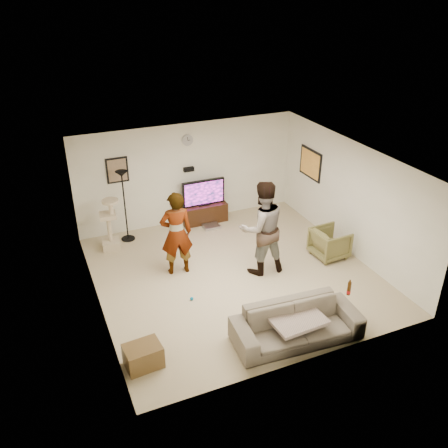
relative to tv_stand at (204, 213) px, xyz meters
name	(u,v)px	position (x,y,z in m)	size (l,w,h in m)	color
floor	(234,274)	(-0.29, -2.50, -0.25)	(5.50, 5.50, 0.02)	tan
ceiling	(235,160)	(-0.29, -2.50, 2.27)	(5.50, 5.50, 0.02)	white
wall_back	(188,174)	(-0.29, 0.25, 1.01)	(5.50, 0.04, 2.50)	beige
wall_front	(310,297)	(-0.29, -5.25, 1.01)	(5.50, 0.04, 2.50)	beige
wall_left	(93,248)	(-3.04, -2.50, 1.01)	(0.04, 5.50, 2.50)	beige
wall_right	(350,198)	(2.46, -2.50, 1.01)	(0.04, 5.50, 2.50)	beige
wall_clock	(187,140)	(-0.29, 0.22, 1.86)	(0.26, 0.26, 0.04)	silver
wall_speaker	(189,169)	(-0.29, 0.19, 1.14)	(0.25, 0.10, 0.10)	black
picture_back	(117,170)	(-1.99, 0.23, 1.36)	(0.42, 0.03, 0.52)	#7C654D
picture_right	(310,164)	(2.44, -0.90, 1.26)	(0.03, 0.78, 0.62)	gold
tv_stand	(204,213)	(0.00, 0.00, 0.00)	(1.14, 0.45, 0.47)	black
console_box	(211,226)	(0.04, -0.40, -0.20)	(0.40, 0.30, 0.07)	#ADAEB7
tv	(203,192)	(0.00, 0.00, 0.56)	(1.08, 0.08, 0.64)	black
tv_screen	(204,193)	(0.00, -0.04, 0.56)	(0.99, 0.01, 0.56)	#FA2DD4
floor_lamp	(125,207)	(-1.98, -0.16, 0.61)	(0.32, 0.32, 1.70)	black
cat_tree	(109,224)	(-2.42, -0.43, 0.37)	(0.39, 0.39, 1.22)	#C1AF8F
person_left	(176,234)	(-1.33, -1.95, 0.67)	(0.66, 0.43, 1.81)	#B8B8B8
person_right	(262,228)	(0.28, -2.59, 0.77)	(0.98, 0.76, 2.01)	navy
sofa	(297,324)	(-0.15, -4.74, 0.08)	(2.18, 0.85, 0.64)	#655B4D
throw_blanket	(297,319)	(-0.16, -4.74, 0.19)	(0.90, 0.70, 0.06)	tan
beer_bottle	(349,288)	(0.85, -4.74, 0.52)	(0.06, 0.06, 0.25)	#391F07
armchair	(330,243)	(1.93, -2.67, 0.09)	(0.70, 0.72, 0.66)	brown
side_table	(143,356)	(-2.69, -4.34, -0.05)	(0.57, 0.43, 0.38)	brown
toy_ball	(192,299)	(-1.41, -3.01, -0.21)	(0.06, 0.06, 0.06)	#05689C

